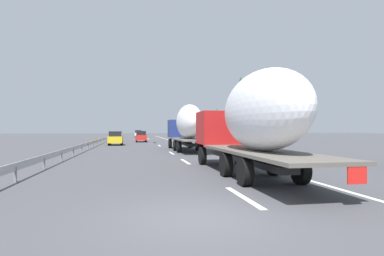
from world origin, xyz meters
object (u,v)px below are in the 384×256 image
object	(u,v)px
car_yellow_coupe	(116,138)
truck_lead	(187,125)
truck_trailing	(251,119)
car_white_van	(138,134)
car_silver_hatch	(138,133)
road_sign	(183,128)
car_red_compact	(141,136)

from	to	relation	value
car_yellow_coupe	truck_lead	bearing A→B (deg)	-150.14
truck_trailing	car_white_van	size ratio (longest dim) A/B	3.33
truck_lead	car_silver_hatch	world-z (taller)	truck_lead
road_sign	truck_lead	bearing A→B (deg)	172.06
truck_trailing	car_red_compact	xyz separation A→B (m)	(40.23, 3.80, -1.59)
truck_lead	car_white_van	xyz separation A→B (m)	(54.71, 3.76, -1.52)
truck_lead	car_silver_hatch	bearing A→B (deg)	2.89
car_yellow_coupe	car_white_van	bearing A→B (deg)	-4.89
car_red_compact	car_yellow_coupe	xyz separation A→B (m)	(-10.42, 3.55, 0.00)
truck_trailing	car_red_compact	distance (m)	40.44
car_red_compact	truck_trailing	bearing A→B (deg)	-174.60
car_white_van	car_red_compact	bearing A→B (deg)	179.93
car_yellow_coupe	car_red_compact	bearing A→B (deg)	-18.80
truck_lead	car_white_van	bearing A→B (deg)	3.94
car_red_compact	car_white_van	distance (m)	31.49
car_yellow_coupe	truck_trailing	bearing A→B (deg)	-166.15
truck_lead	car_yellow_coupe	bearing A→B (deg)	29.86
truck_trailing	car_yellow_coupe	xyz separation A→B (m)	(29.81, 7.35, -1.59)
truck_lead	road_sign	distance (m)	22.45
truck_trailing	car_yellow_coupe	bearing A→B (deg)	13.85
car_silver_hatch	road_sign	size ratio (longest dim) A/B	1.27
road_sign	car_yellow_coupe	bearing A→B (deg)	132.07
car_red_compact	car_silver_hatch	size ratio (longest dim) A/B	1.12
car_red_compact	car_white_van	world-z (taller)	car_white_van
truck_trailing	car_red_compact	size ratio (longest dim) A/B	2.90
truck_lead	road_sign	size ratio (longest dim) A/B	3.87
truck_lead	car_yellow_coupe	size ratio (longest dim) A/B	2.96
car_red_compact	road_sign	bearing A→B (deg)	-98.17
truck_lead	truck_trailing	world-z (taller)	truck_trailing
car_yellow_coupe	car_white_van	world-z (taller)	car_white_van
car_red_compact	road_sign	size ratio (longest dim) A/B	1.43
car_red_compact	car_yellow_coupe	size ratio (longest dim) A/B	1.09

